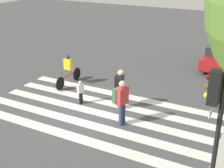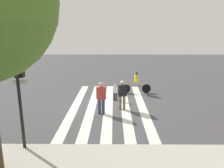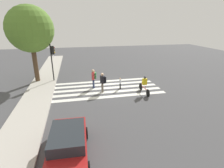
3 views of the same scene
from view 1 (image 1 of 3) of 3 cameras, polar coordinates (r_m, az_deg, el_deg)
The scene contains 8 objects.
ground_plane at distance 13.38m, azimuth -2.42°, elevation -5.30°, with size 60.00×60.00×0.00m, color #444447.
crosswalk_stripes at distance 13.38m, azimuth -2.42°, elevation -5.29°, with size 4.72×10.00×0.01m.
traffic_light at distance 7.82m, azimuth 18.32°, elevation -4.61°, with size 0.60×0.50×3.99m.
pedestrian_adult_tall_backpack at distance 13.36m, azimuth 1.46°, elevation -0.35°, with size 0.54×0.50×1.79m.
pedestrian_adult_yellow_jacket at distance 14.02m, azimuth -5.77°, elevation -1.25°, with size 0.33×0.23×1.10m.
pedestrian_adult_blue_shirt at distance 12.06m, azimuth 1.69°, elevation -2.78°, with size 0.55×0.51×1.85m.
cyclist_far_lane at distance 16.12m, azimuth -8.00°, elevation 2.74°, with size 2.24×0.41×1.63m.
car_parked_dark_suv at distance 19.76m, azimuth 19.56°, elevation 4.85°, with size 4.19×2.01×1.40m.
Camera 1 is at (10.20, 6.08, 6.16)m, focal length 50.00 mm.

